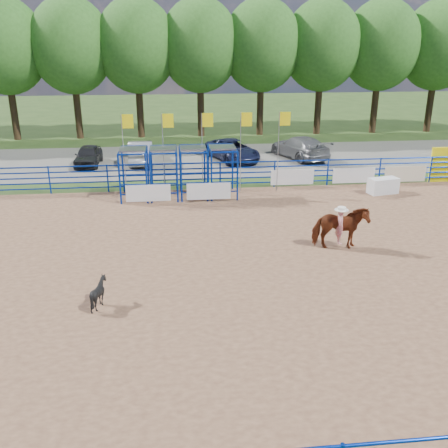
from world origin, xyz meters
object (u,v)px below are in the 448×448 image
Objects in this scene: car_a at (88,156)px; announcer_table at (383,186)px; horse_and_rider at (340,226)px; car_c at (232,150)px; calf at (99,293)px; car_b at (141,152)px; car_d at (300,147)px.

announcer_table is at bearing -25.08° from car_a.
horse_and_rider is 15.70m from car_c.
calf is at bearing -141.88° from announcer_table.
announcer_table is at bearing 55.94° from horse_and_rider.
calf is 18.94m from car_b.
horse_and_rider is at bearing 62.34° from car_d.
announcer_table is at bearing -69.97° from car_c.
car_a is at bearing -16.65° from car_d.
horse_and_rider reaches higher than car_d.
car_b reaches higher than announcer_table.
horse_and_rider reaches higher than car_c.
car_b is 10.75m from car_d.
car_a is (-16.39, 8.12, 0.21)m from announcer_table.
calf is 22.20m from car_d.
calf is (-13.42, -10.53, 0.04)m from announcer_table.
announcer_table is 11.04m from car_c.
car_b is at bearing 162.49° from car_c.
car_d is (11.11, 19.21, 0.28)m from calf.
calf is at bearing -127.75° from car_c.
horse_and_rider is at bearing 115.48° from car_b.
car_b reaches higher than car_a.
car_d is at bearing -17.64° from car_c.
horse_and_rider reaches higher than calf.
car_c is (6.09, 0.17, -0.05)m from car_b.
car_b is 0.90× the size of car_c.
car_d reaches higher than car_a.
announcer_table is 0.42× the size of car_a.
car_c is (-2.25, 15.54, -0.26)m from horse_and_rider.
car_b is (-8.34, 15.37, -0.21)m from horse_and_rider.
car_c reaches higher than car_a.
car_c is at bearing 3.98° from car_a.
horse_and_rider is 0.47× the size of car_d.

